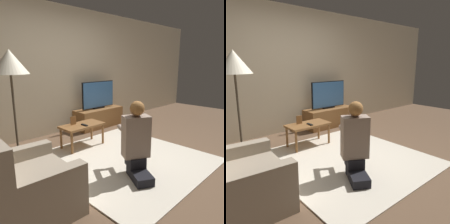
% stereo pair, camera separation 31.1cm
% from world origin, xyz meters
% --- Properties ---
extents(ground_plane, '(10.00, 10.00, 0.00)m').
position_xyz_m(ground_plane, '(0.00, 0.00, 0.00)').
color(ground_plane, brown).
extents(wall_back, '(10.00, 0.06, 2.60)m').
position_xyz_m(wall_back, '(0.00, 1.93, 1.30)').
color(wall_back, beige).
rests_on(wall_back, ground_plane).
extents(rug, '(2.20, 2.30, 0.02)m').
position_xyz_m(rug, '(0.00, 0.00, 0.01)').
color(rug, beige).
rests_on(rug, ground_plane).
extents(tv_stand, '(1.17, 0.45, 0.43)m').
position_xyz_m(tv_stand, '(0.90, 1.62, 0.22)').
color(tv_stand, brown).
rests_on(tv_stand, ground_plane).
extents(tv, '(0.91, 0.08, 0.62)m').
position_xyz_m(tv, '(0.90, 1.63, 0.75)').
color(tv, black).
rests_on(tv, tv_stand).
extents(coffee_table, '(0.75, 0.40, 0.41)m').
position_xyz_m(coffee_table, '(-0.15, 0.87, 0.36)').
color(coffee_table, brown).
rests_on(coffee_table, ground_plane).
extents(floor_lamp, '(0.47, 0.47, 1.63)m').
position_xyz_m(floor_lamp, '(-1.30, 0.82, 1.42)').
color(floor_lamp, '#4C4233').
rests_on(floor_lamp, ground_plane).
extents(armchair, '(0.86, 0.92, 0.86)m').
position_xyz_m(armchair, '(-1.62, -0.14, 0.28)').
color(armchair, gray).
rests_on(armchair, ground_plane).
extents(person_kneeling, '(0.60, 0.79, 0.99)m').
position_xyz_m(person_kneeling, '(-0.27, -0.43, 0.50)').
color(person_kneeling, black).
rests_on(person_kneeling, rug).
extents(picture_frame, '(0.11, 0.01, 0.15)m').
position_xyz_m(picture_frame, '(-0.27, 0.96, 0.49)').
color(picture_frame, brown).
rests_on(picture_frame, coffee_table).
extents(remote, '(0.04, 0.15, 0.02)m').
position_xyz_m(remote, '(-0.16, 0.79, 0.42)').
color(remote, black).
rests_on(remote, coffee_table).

